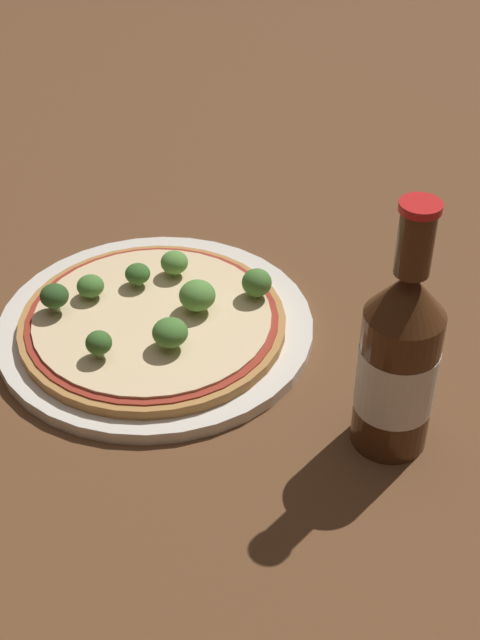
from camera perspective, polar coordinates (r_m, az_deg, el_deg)
name	(u,v)px	position (r m, az deg, el deg)	size (l,w,h in m)	color
ground_plane	(175,327)	(0.84, -4.21, -0.48)	(3.00, 3.00, 0.00)	brown
plate	(156,327)	(0.83, -5.42, -0.46)	(0.29, 0.29, 0.01)	silver
pizza	(153,321)	(0.82, -5.61, -0.09)	(0.24, 0.24, 0.01)	#B77F42
broccoli_floret_0	(197,296)	(0.81, -2.75, 1.57)	(0.03, 0.03, 0.03)	#89A866
broccoli_floret_1	(99,343)	(0.77, -9.03, -1.47)	(0.02, 0.02, 0.03)	#89A866
broccoli_floret_2	(90,286)	(0.84, -9.55, 2.15)	(0.03, 0.03, 0.02)	#89A866
broccoli_floret_3	(54,296)	(0.82, -11.80, 1.50)	(0.03, 0.03, 0.03)	#89A866
broccoli_floret_4	(257,283)	(0.83, 1.08, 2.40)	(0.03, 0.03, 0.03)	#89A866
broccoli_floret_5	(174,263)	(0.86, -4.24, 3.68)	(0.03, 0.03, 0.03)	#89A866
broccoli_floret_6	(174,333)	(0.77, -4.24, -0.81)	(0.03, 0.03, 0.03)	#89A866
broccoli_floret_7	(138,274)	(0.85, -6.57, 2.94)	(0.02, 0.02, 0.02)	#89A866
beer_bottle	(398,360)	(0.69, 10.11, -2.55)	(0.06, 0.06, 0.22)	#472814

